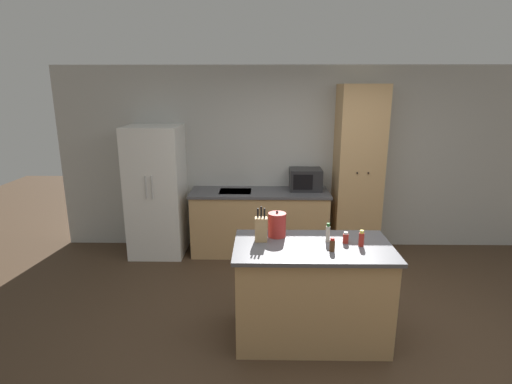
# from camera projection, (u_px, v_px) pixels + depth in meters

# --- Properties ---
(ground_plane) EXTENTS (14.00, 14.00, 0.00)m
(ground_plane) POSITION_uv_depth(u_px,v_px,m) (332.00, 335.00, 3.82)
(ground_plane) COLOR #423021
(wall_back) EXTENTS (7.20, 0.06, 2.60)m
(wall_back) POSITION_uv_depth(u_px,v_px,m) (309.00, 159.00, 5.75)
(wall_back) COLOR #B2B2AD
(wall_back) RESTS_ON ground_plane
(refrigerator) EXTENTS (0.73, 0.69, 1.81)m
(refrigerator) POSITION_uv_depth(u_px,v_px,m) (157.00, 191.00, 5.53)
(refrigerator) COLOR white
(refrigerator) RESTS_ON ground_plane
(back_counter) EXTENTS (1.93, 0.63, 0.90)m
(back_counter) POSITION_uv_depth(u_px,v_px,m) (260.00, 222.00, 5.66)
(back_counter) COLOR tan
(back_counter) RESTS_ON ground_plane
(pantry_cabinet) EXTENTS (0.61, 0.56, 2.35)m
(pantry_cabinet) POSITION_uv_depth(u_px,v_px,m) (358.00, 172.00, 5.48)
(pantry_cabinet) COLOR tan
(pantry_cabinet) RESTS_ON ground_plane
(kitchen_island) EXTENTS (1.42, 0.79, 0.93)m
(kitchen_island) POSITION_uv_depth(u_px,v_px,m) (311.00, 291.00, 3.70)
(kitchen_island) COLOR tan
(kitchen_island) RESTS_ON ground_plane
(microwave) EXTENTS (0.44, 0.36, 0.30)m
(microwave) POSITION_uv_depth(u_px,v_px,m) (305.00, 179.00, 5.59)
(microwave) COLOR #232326
(microwave) RESTS_ON back_counter
(knife_block) EXTENTS (0.11, 0.09, 0.33)m
(knife_block) POSITION_uv_depth(u_px,v_px,m) (261.00, 229.00, 3.65)
(knife_block) COLOR tan
(knife_block) RESTS_ON kitchen_island
(spice_bottle_tall_dark) EXTENTS (0.05, 0.05, 0.15)m
(spice_bottle_tall_dark) POSITION_uv_depth(u_px,v_px,m) (361.00, 239.00, 3.55)
(spice_bottle_tall_dark) COLOR #B2281E
(spice_bottle_tall_dark) RESTS_ON kitchen_island
(spice_bottle_short_red) EXTENTS (0.05, 0.05, 0.10)m
(spice_bottle_short_red) POSITION_uv_depth(u_px,v_px,m) (346.00, 238.00, 3.62)
(spice_bottle_short_red) COLOR #B2281E
(spice_bottle_short_red) RESTS_ON kitchen_island
(spice_bottle_amber_oil) EXTENTS (0.05, 0.05, 0.12)m
(spice_bottle_amber_oil) POSITION_uv_depth(u_px,v_px,m) (332.00, 245.00, 3.44)
(spice_bottle_amber_oil) COLOR #563319
(spice_bottle_amber_oil) RESTS_ON kitchen_island
(spice_bottle_green_herb) EXTENTS (0.04, 0.04, 0.18)m
(spice_bottle_green_herb) POSITION_uv_depth(u_px,v_px,m) (328.00, 233.00, 3.65)
(spice_bottle_green_herb) COLOR beige
(spice_bottle_green_herb) RESTS_ON kitchen_island
(kettle) EXTENTS (0.17, 0.17, 0.25)m
(kettle) POSITION_uv_depth(u_px,v_px,m) (277.00, 225.00, 3.77)
(kettle) COLOR #B72D28
(kettle) RESTS_ON kitchen_island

